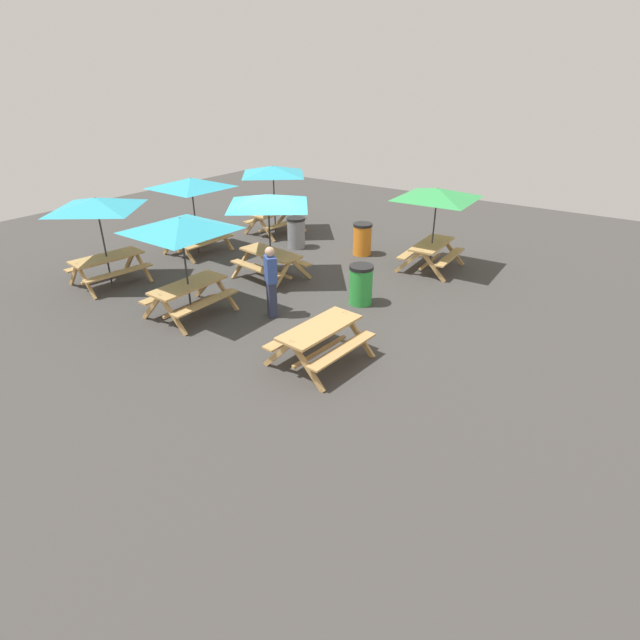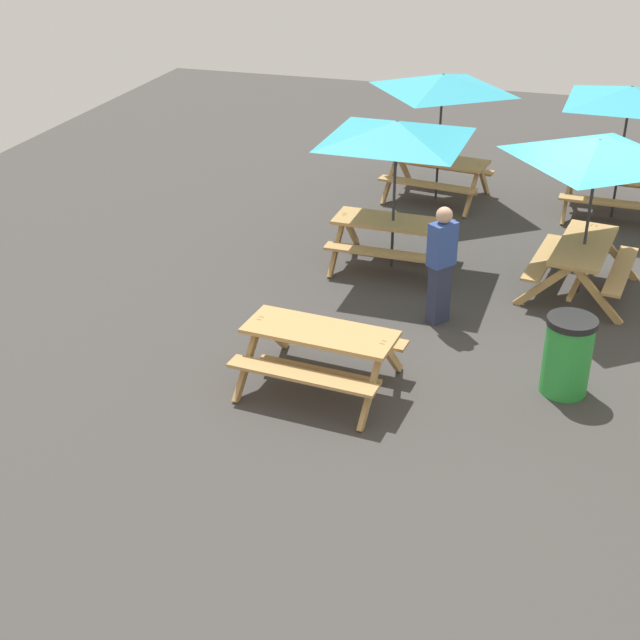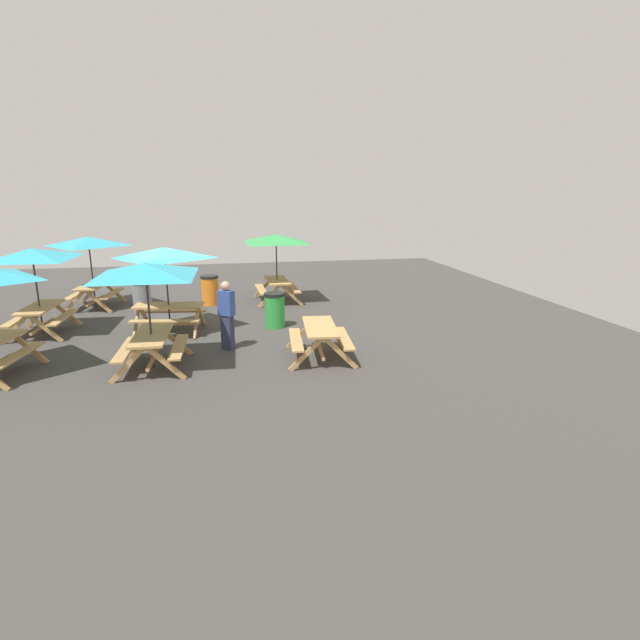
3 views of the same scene
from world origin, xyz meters
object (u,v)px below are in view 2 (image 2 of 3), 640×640
picnic_table_2 (442,92)px  picnic_table_5 (597,161)px  picnic_table_1 (320,345)px  picnic_table_0 (396,142)px  picnic_table_3 (629,105)px  trash_bin_green (567,355)px  person_standing (441,263)px

picnic_table_2 → picnic_table_5: (-2.73, 3.31, 0.00)m
picnic_table_1 → picnic_table_2: size_ratio=0.82×
picnic_table_0 → picnic_table_3: size_ratio=1.00×
picnic_table_2 → picnic_table_5: bearing=138.0°
trash_bin_green → person_standing: bearing=-36.9°
person_standing → picnic_table_2: bearing=-133.4°
picnic_table_5 → trash_bin_green: picnic_table_5 is taller
trash_bin_green → person_standing: (1.77, -1.33, 0.39)m
picnic_table_2 → picnic_table_3: size_ratio=0.83×
picnic_table_0 → picnic_table_1: size_ratio=1.47×
picnic_table_1 → person_standing: 2.35m
picnic_table_3 → picnic_table_5: size_ratio=1.21×
picnic_table_0 → person_standing: bearing=123.9°
picnic_table_1 → person_standing: bearing=-111.7°
picnic_table_1 → picnic_table_5: (-2.86, -3.59, 1.43)m
person_standing → picnic_table_5: bearing=166.0°
picnic_table_0 → trash_bin_green: size_ratio=2.88×
picnic_table_3 → trash_bin_green: size_ratio=2.88×
picnic_table_5 → trash_bin_green: bearing=7.1°
picnic_table_2 → picnic_table_5: size_ratio=1.00×
picnic_table_3 → trash_bin_green: bearing=88.3°
picnic_table_3 → picnic_table_5: (0.42, 3.33, 0.00)m
picnic_table_0 → picnic_table_3: (-3.25, -3.24, 0.00)m
picnic_table_0 → trash_bin_green: bearing=135.1°
picnic_table_1 → trash_bin_green: (-2.82, -0.75, -0.07)m
picnic_table_3 → trash_bin_green: picnic_table_3 is taller
picnic_table_1 → trash_bin_green: trash_bin_green is taller
picnic_table_3 → picnic_table_5: same height
picnic_table_2 → picnic_table_5: same height
picnic_table_0 → picnic_table_3: same height
picnic_table_5 → trash_bin_green: size_ratio=2.38×
picnic_table_0 → person_standing: (-1.02, 1.61, -1.10)m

